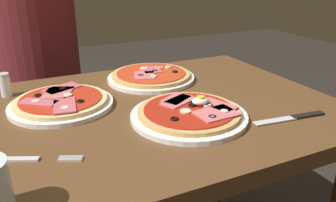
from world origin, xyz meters
TOP-DOWN VIEW (x-y plane):
  - dining_table at (0.00, 0.00)m, footprint 1.02×0.73m
  - pizza_foreground at (0.07, -0.11)m, footprint 0.28×0.28m
  - pizza_across_left at (-0.19, 0.10)m, footprint 0.27×0.27m
  - pizza_across_right at (0.11, 0.20)m, footprint 0.28×0.28m
  - fork at (-0.29, -0.15)m, footprint 0.15×0.08m
  - knife at (0.30, -0.22)m, footprint 0.20×0.04m
  - salt_shaker at (-0.32, 0.24)m, footprint 0.03×0.03m
  - diner_person at (-0.19, 0.69)m, footprint 0.32×0.32m

SIDE VIEW (x-z plane):
  - diner_person at x=-0.19m, z-range -0.03..1.15m
  - dining_table at x=0.00m, z-range 0.23..0.96m
  - fork at x=-0.29m, z-range 0.73..0.74m
  - knife at x=0.30m, z-range 0.73..0.74m
  - pizza_across_right at x=0.11m, z-range 0.73..0.76m
  - pizza_across_left at x=-0.19m, z-range 0.73..0.76m
  - pizza_foreground at x=0.07m, z-range 0.72..0.77m
  - salt_shaker at x=-0.32m, z-range 0.73..0.80m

